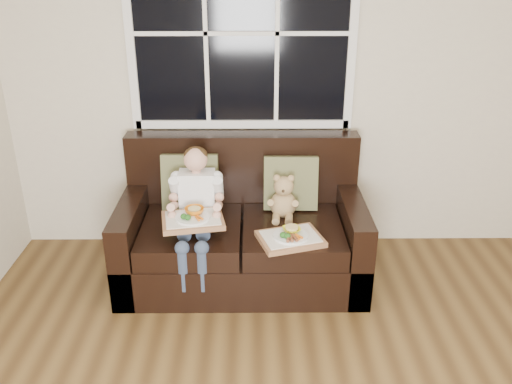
{
  "coord_description": "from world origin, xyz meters",
  "views": [
    {
      "loc": [
        -0.42,
        -1.42,
        2.19
      ],
      "look_at": [
        -0.4,
        1.85,
        0.72
      ],
      "focal_mm": 38.0,
      "sensor_mm": 36.0,
      "label": 1
    }
  ],
  "objects_px": {
    "tray_left": "(193,219)",
    "tray_right": "(290,237)",
    "loveseat": "(242,234)",
    "teddy_bear": "(283,199)",
    "child": "(196,200)"
  },
  "relations": [
    {
      "from": "loveseat",
      "to": "teddy_bear",
      "type": "bearing_deg",
      "value": 1.34
    },
    {
      "from": "child",
      "to": "tray_right",
      "type": "distance_m",
      "value": 0.69
    },
    {
      "from": "loveseat",
      "to": "tray_right",
      "type": "height_order",
      "value": "loveseat"
    },
    {
      "from": "loveseat",
      "to": "teddy_bear",
      "type": "xyz_separation_m",
      "value": [
        0.29,
        0.01,
        0.27
      ]
    },
    {
      "from": "loveseat",
      "to": "tray_right",
      "type": "xyz_separation_m",
      "value": [
        0.32,
        -0.36,
        0.17
      ]
    },
    {
      "from": "loveseat",
      "to": "tray_left",
      "type": "relative_size",
      "value": 3.82
    },
    {
      "from": "teddy_bear",
      "to": "tray_right",
      "type": "distance_m",
      "value": 0.38
    },
    {
      "from": "tray_left",
      "to": "tray_right",
      "type": "relative_size",
      "value": 0.95
    },
    {
      "from": "child",
      "to": "tray_right",
      "type": "height_order",
      "value": "child"
    },
    {
      "from": "tray_right",
      "to": "tray_left",
      "type": "bearing_deg",
      "value": 155.68
    },
    {
      "from": "loveseat",
      "to": "child",
      "type": "height_order",
      "value": "child"
    },
    {
      "from": "loveseat",
      "to": "teddy_bear",
      "type": "height_order",
      "value": "loveseat"
    },
    {
      "from": "tray_right",
      "to": "loveseat",
      "type": "bearing_deg",
      "value": 114.72
    },
    {
      "from": "teddy_bear",
      "to": "loveseat",
      "type": "bearing_deg",
      "value": -173.55
    },
    {
      "from": "loveseat",
      "to": "child",
      "type": "xyz_separation_m",
      "value": [
        -0.31,
        -0.12,
        0.32
      ]
    }
  ]
}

